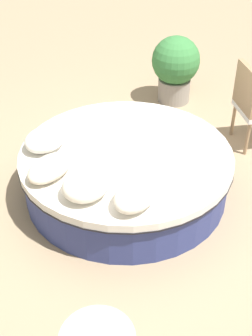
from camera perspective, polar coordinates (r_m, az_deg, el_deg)
name	(u,v)px	position (r m, az deg, el deg)	size (l,w,h in m)	color
ground_plane	(126,191)	(4.68, 0.00, -2.93)	(16.00, 16.00, 0.00)	#9E8466
round_bed	(126,171)	(4.52, 0.00, -0.43)	(2.11, 2.11, 0.49)	navy
throw_pillow_0	(45,139)	(4.47, -10.30, 3.60)	(0.44, 0.37, 0.19)	white
throw_pillow_1	(50,168)	(4.09, -9.71, 0.03)	(0.50, 0.32, 0.16)	beige
throw_pillow_2	(86,185)	(3.81, -5.12, -2.13)	(0.45, 0.39, 0.21)	silver
throw_pillow_3	(137,194)	(3.71, 1.35, -3.29)	(0.51, 0.33, 0.20)	silver
planter	(175,66)	(6.20, 6.32, 12.80)	(0.65, 0.65, 0.92)	gray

